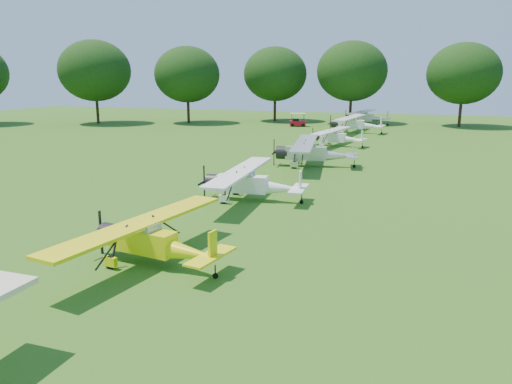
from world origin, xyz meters
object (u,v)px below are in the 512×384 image
Objects in this scene: aircraft_3 at (250,181)px; aircraft_7 at (366,116)px; aircraft_2 at (152,239)px; aircraft_5 at (336,136)px; golf_cart at (297,122)px; aircraft_6 at (355,123)px; aircraft_4 at (312,151)px.

aircraft_7 reaches higher than aircraft_3.
aircraft_2 is 37.10m from aircraft_5.
aircraft_3 is at bearing -81.97° from aircraft_5.
aircraft_3 reaches higher than aircraft_2.
aircraft_5 is 21.88m from golf_cart.
aircraft_7 is at bearing 95.78° from aircraft_6.
aircraft_2 reaches higher than aircraft_5.
aircraft_2 is 0.85× the size of aircraft_7.
golf_cart is at bearing -137.58° from aircraft_7.
aircraft_7 reaches higher than aircraft_5.
aircraft_4 is 1.00× the size of aircraft_7.
aircraft_5 is 0.84× the size of aircraft_7.
aircraft_4 is 26.68m from aircraft_6.
aircraft_3 is (0.11, 11.28, 0.08)m from aircraft_2.
aircraft_2 is at bearing -85.34° from aircraft_6.
aircraft_7 is at bearing 81.16° from aircraft_4.
aircraft_2 is 0.83× the size of aircraft_6.
aircraft_6 is (-0.27, 26.68, 0.04)m from aircraft_4.
aircraft_2 is at bearing -82.48° from aircraft_7.
aircraft_4 is 39.17m from aircraft_7.
aircraft_3 is at bearing 98.64° from aircraft_2.
aircraft_4 reaches higher than aircraft_2.
golf_cart is (-9.64, 32.82, -0.63)m from aircraft_4.
golf_cart reaches higher than aircraft_2.
aircraft_2 is 57.52m from golf_cart.
aircraft_3 is 46.42m from golf_cart.
aircraft_7 is at bearing 85.41° from aircraft_3.
aircraft_5 is (0.66, 25.82, -0.09)m from aircraft_3.
aircraft_6 reaches higher than aircraft_4.
aircraft_3 is 51.95m from aircraft_7.
aircraft_6 is 1.03× the size of aircraft_7.
golf_cart is at bearing 124.78° from aircraft_5.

